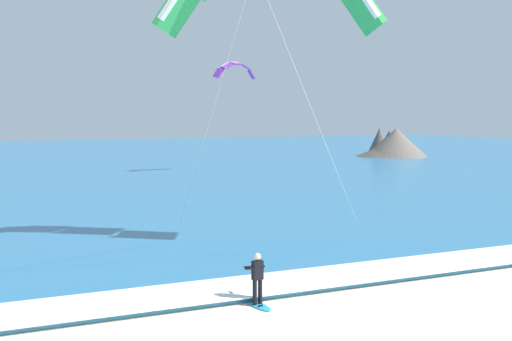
% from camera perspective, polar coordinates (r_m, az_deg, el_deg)
% --- Properties ---
extents(sea, '(200.00, 120.00, 0.20)m').
position_cam_1_polar(sea, '(77.22, -15.92, 1.02)').
color(sea, teal).
rests_on(sea, ground).
extents(surf_foam, '(200.00, 2.39, 0.04)m').
position_cam_1_polar(surf_foam, '(20.33, 3.58, -10.91)').
color(surf_foam, white).
rests_on(surf_foam, sea).
extents(surfboard, '(0.68, 1.46, 0.09)m').
position_cam_1_polar(surfboard, '(18.48, 0.15, -13.25)').
color(surfboard, '#239EC6').
rests_on(surfboard, ground).
extents(kitesurfer, '(0.58, 0.58, 1.69)m').
position_cam_1_polar(kitesurfer, '(18.22, 0.12, -10.51)').
color(kitesurfer, black).
rests_on(kitesurfer, ground).
extents(kite_distant, '(4.59, 1.79, 1.68)m').
position_cam_1_polar(kite_distant, '(56.83, -2.04, 10.13)').
color(kite_distant, purple).
extents(headland_right, '(10.43, 9.24, 4.13)m').
position_cam_1_polar(headland_right, '(82.08, 13.30, 2.52)').
color(headland_right, '#47423D').
rests_on(headland_right, ground).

